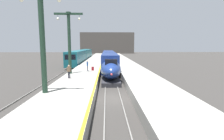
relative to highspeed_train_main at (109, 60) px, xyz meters
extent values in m
plane|color=#33302D|center=(0.00, -23.07, -1.92)|extent=(260.00, 260.00, 0.00)
cube|color=gray|center=(-4.05, 1.68, -1.40)|extent=(4.80, 110.00, 1.05)
cube|color=gray|center=(4.05, 1.68, -1.40)|extent=(4.80, 110.00, 1.05)
cube|color=yellow|center=(-1.77, 1.68, -0.87)|extent=(0.20, 107.80, 0.01)
cube|color=slate|center=(-0.75, 4.43, -1.86)|extent=(0.08, 110.00, 0.12)
cube|color=slate|center=(0.75, 4.43, -1.86)|extent=(0.08, 110.00, 0.12)
cube|color=slate|center=(-8.85, 4.43, -1.86)|extent=(0.08, 110.00, 0.12)
cube|color=slate|center=(-7.35, 4.43, -1.86)|extent=(0.08, 110.00, 0.12)
ellipsoid|color=navy|center=(0.00, -15.10, -0.09)|extent=(2.78, 7.45, 2.56)
cube|color=#28282D|center=(0.00, -15.47, -1.65)|extent=(2.46, 6.33, 0.55)
cube|color=black|center=(0.00, -16.77, 0.98)|extent=(1.59, 1.00, 0.90)
sphere|color=#F24C4C|center=(0.00, -18.74, -0.24)|extent=(0.28, 0.28, 0.28)
cube|color=navy|center=(0.00, -5.86, 0.15)|extent=(2.90, 14.00, 3.05)
cube|color=black|center=(-1.42, -5.86, 0.70)|extent=(0.04, 11.90, 0.80)
cube|color=black|center=(1.42, -5.86, 0.70)|extent=(0.04, 11.90, 0.80)
cube|color=silver|center=(0.00, -5.86, -1.12)|extent=(2.92, 13.30, 0.24)
cube|color=black|center=(0.00, -10.34, -1.64)|extent=(2.03, 2.20, 0.56)
cube|color=black|center=(0.00, -1.38, -1.64)|extent=(2.03, 2.20, 0.56)
cube|color=navy|center=(0.00, 10.74, 0.15)|extent=(2.90, 18.00, 3.05)
cube|color=black|center=(-1.42, 10.74, 0.70)|extent=(0.04, 15.84, 0.80)
cube|color=black|center=(1.42, 10.74, 0.70)|extent=(0.04, 15.84, 0.80)
cube|color=black|center=(0.00, 4.62, -1.64)|extent=(2.03, 2.20, 0.56)
cube|color=black|center=(0.00, 16.86, -1.64)|extent=(2.03, 2.20, 0.56)
cube|color=#145660|center=(-8.10, 6.05, 0.23)|extent=(2.85, 18.00, 3.30)
cube|color=black|center=(-8.10, -2.91, 0.83)|extent=(2.28, 0.08, 1.10)
cube|color=black|center=(-9.49, 6.05, 0.73)|extent=(0.04, 15.30, 0.90)
cube|color=black|center=(-6.71, 6.05, 0.73)|extent=(0.04, 15.30, 0.90)
cube|color=black|center=(-8.10, 0.29, -1.66)|extent=(2.00, 2.00, 0.52)
cube|color=black|center=(-8.10, 11.81, -1.66)|extent=(2.00, 2.00, 0.52)
cube|color=#145660|center=(-8.10, 24.65, 0.23)|extent=(2.85, 18.00, 3.30)
cylinder|color=#1E3828|center=(-5.90, -24.51, 3.44)|extent=(0.44, 0.44, 8.63)
sphere|color=#EFEACC|center=(-7.40, -24.51, 6.81)|extent=(0.36, 0.36, 0.36)
sphere|color=#EFEACC|center=(-4.40, -24.51, 6.81)|extent=(0.36, 0.36, 0.36)
cylinder|color=#1E3828|center=(-5.90, -13.85, 3.49)|extent=(0.44, 0.44, 8.72)
cylinder|color=#1E3828|center=(-5.90, -13.85, 7.70)|extent=(0.68, 0.68, 0.30)
cube|color=#1E3828|center=(-5.90, -13.85, 7.60)|extent=(4.00, 0.24, 0.28)
cylinder|color=#1E3828|center=(-7.40, -13.85, 7.25)|extent=(0.03, 0.03, 0.60)
sphere|color=#EFEACC|center=(-7.40, -13.85, 6.90)|extent=(0.36, 0.36, 0.36)
cylinder|color=#1E3828|center=(-4.40, -13.85, 7.25)|extent=(0.03, 0.03, 0.60)
sphere|color=#EFEACC|center=(-4.40, -13.85, 6.90)|extent=(0.36, 0.36, 0.36)
cylinder|color=#23232D|center=(-3.66, -11.32, -0.45)|extent=(0.13, 0.13, 0.85)
cylinder|color=#23232D|center=(-3.64, -11.49, -0.45)|extent=(0.13, 0.13, 0.85)
cube|color=#1E478C|center=(-3.65, -11.41, 0.29)|extent=(0.26, 0.40, 0.62)
cylinder|color=#1E478C|center=(-3.68, -11.17, 0.24)|extent=(0.09, 0.09, 0.58)
cylinder|color=#1E478C|center=(-3.62, -11.64, 0.24)|extent=(0.09, 0.09, 0.58)
sphere|color=tan|center=(-3.65, -11.41, 0.71)|extent=(0.22, 0.22, 0.22)
cylinder|color=#23232D|center=(-5.15, -17.84, -0.45)|extent=(0.13, 0.13, 0.85)
cylinder|color=#23232D|center=(-5.32, -17.80, -0.45)|extent=(0.13, 0.13, 0.85)
cube|color=brown|center=(-5.24, -17.82, 0.29)|extent=(0.42, 0.29, 0.62)
cylinder|color=brown|center=(-5.00, -17.86, 0.24)|extent=(0.09, 0.09, 0.58)
cylinder|color=brown|center=(-5.47, -17.77, 0.24)|extent=(0.09, 0.09, 0.58)
sphere|color=tan|center=(-5.24, -17.82, 0.71)|extent=(0.22, 0.22, 0.22)
cube|color=maroon|center=(-2.85, -10.84, -0.57)|extent=(0.40, 0.22, 0.60)
cylinder|color=#262628|center=(-2.95, -10.84, -0.09)|extent=(0.02, 0.02, 0.36)
cylinder|color=#262628|center=(-2.75, -10.84, -0.09)|extent=(0.02, 0.02, 0.36)
cube|color=#262628|center=(-2.85, -10.84, 0.10)|extent=(0.22, 0.03, 0.02)
cube|color=#4C4742|center=(0.00, 78.93, 5.08)|extent=(36.00, 2.00, 14.00)
camera|label=1|loc=(-0.60, -39.37, 3.12)|focal=28.05mm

